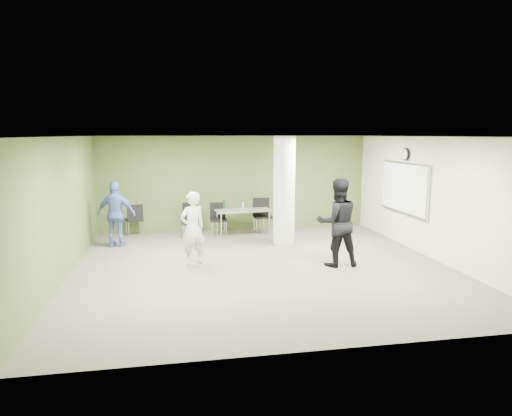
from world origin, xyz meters
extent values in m
plane|color=#565444|center=(0.00, 0.00, 0.00)|extent=(8.00, 8.00, 0.00)
plane|color=white|center=(0.00, 0.00, 2.80)|extent=(8.00, 8.00, 0.00)
cube|color=#4D5F2C|center=(0.00, 4.00, 1.40)|extent=(8.00, 2.80, 0.02)
cube|color=#4D5F2C|center=(-4.00, 0.00, 1.40)|extent=(0.02, 8.00, 2.80)
cube|color=beige|center=(4.00, 0.00, 1.40)|extent=(0.02, 8.00, 2.80)
cylinder|color=silver|center=(1.00, 2.00, 1.40)|extent=(0.56, 0.56, 2.80)
cube|color=silver|center=(3.93, 1.20, 1.50)|extent=(0.04, 2.30, 1.30)
cube|color=white|center=(3.91, 1.20, 1.50)|extent=(0.02, 2.20, 1.20)
cylinder|color=black|center=(3.93, 1.20, 2.35)|extent=(0.05, 0.32, 0.32)
cylinder|color=white|center=(3.90, 1.20, 2.35)|extent=(0.02, 0.26, 0.26)
cube|color=gray|center=(0.09, 3.16, 0.71)|extent=(1.61, 0.85, 0.04)
cylinder|color=silver|center=(-0.57, 2.82, 0.35)|extent=(0.04, 0.04, 0.70)
cylinder|color=silver|center=(0.81, 2.97, 0.35)|extent=(0.04, 0.04, 0.70)
cylinder|color=silver|center=(-0.63, 3.35, 0.35)|extent=(0.04, 0.04, 0.70)
cylinder|color=silver|center=(0.75, 3.51, 0.35)|extent=(0.04, 0.04, 0.70)
cylinder|color=#16421F|center=(-0.42, 3.41, 0.86)|extent=(0.07, 0.07, 0.25)
cylinder|color=#B2B2B7|center=(0.12, 3.36, 0.82)|extent=(0.06, 0.06, 0.18)
cylinder|color=#4C4C4C|center=(-1.54, 3.13, 0.16)|extent=(0.27, 0.27, 0.31)
cube|color=black|center=(-2.95, 3.65, 0.45)|extent=(0.56, 0.56, 0.05)
cube|color=black|center=(-2.90, 3.45, 0.69)|extent=(0.43, 0.15, 0.45)
cylinder|color=silver|center=(-2.82, 3.88, 0.21)|extent=(0.02, 0.02, 0.43)
cylinder|color=silver|center=(-3.18, 3.79, 0.21)|extent=(0.02, 0.02, 0.43)
cylinder|color=silver|center=(-2.72, 3.51, 0.21)|extent=(0.02, 0.02, 0.43)
cylinder|color=silver|center=(-3.09, 3.42, 0.21)|extent=(0.02, 0.02, 0.43)
cube|color=black|center=(-1.41, 3.65, 0.46)|extent=(0.54, 0.54, 0.05)
cube|color=black|center=(-1.38, 3.44, 0.71)|extent=(0.45, 0.12, 0.46)
cylinder|color=silver|center=(-1.25, 3.87, 0.22)|extent=(0.02, 0.02, 0.44)
cylinder|color=silver|center=(-1.63, 3.81, 0.22)|extent=(0.02, 0.02, 0.44)
cylinder|color=silver|center=(-1.19, 3.49, 0.22)|extent=(0.02, 0.02, 0.44)
cylinder|color=silver|center=(-1.57, 3.43, 0.22)|extent=(0.02, 0.02, 0.44)
cube|color=black|center=(-0.60, 3.19, 0.45)|extent=(0.47, 0.47, 0.05)
cube|color=black|center=(-0.61, 3.40, 0.70)|extent=(0.44, 0.05, 0.45)
cylinder|color=silver|center=(-0.79, 3.00, 0.21)|extent=(0.02, 0.02, 0.43)
cylinder|color=silver|center=(-0.41, 3.01, 0.21)|extent=(0.02, 0.02, 0.43)
cylinder|color=silver|center=(-0.80, 3.38, 0.21)|extent=(0.02, 0.02, 0.43)
cylinder|color=silver|center=(-0.42, 3.39, 0.21)|extent=(0.02, 0.02, 0.43)
cube|color=black|center=(0.68, 3.26, 0.49)|extent=(0.51, 0.51, 0.05)
cube|color=black|center=(0.68, 3.49, 0.77)|extent=(0.48, 0.05, 0.49)
cylinder|color=silver|center=(0.47, 3.06, 0.24)|extent=(0.02, 0.02, 0.47)
cylinder|color=silver|center=(0.88, 3.05, 0.24)|extent=(0.02, 0.02, 0.47)
cylinder|color=silver|center=(0.47, 3.47, 0.24)|extent=(0.02, 0.02, 0.47)
cylinder|color=silver|center=(0.88, 3.47, 0.24)|extent=(0.02, 0.02, 0.47)
imported|color=silver|center=(-1.45, 0.44, 0.81)|extent=(0.70, 0.61, 1.62)
imported|color=black|center=(1.64, -0.23, 0.96)|extent=(0.95, 0.75, 1.92)
imported|color=#4761B0|center=(-3.28, 2.38, 0.84)|extent=(1.05, 0.62, 1.68)
camera|label=1|loc=(-1.83, -9.44, 2.85)|focal=32.00mm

